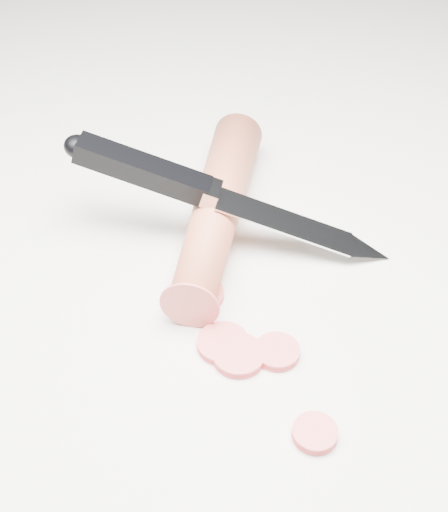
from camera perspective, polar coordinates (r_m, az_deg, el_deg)
name	(u,v)px	position (r m, az deg, el deg)	size (l,w,h in m)	color
ground	(215,292)	(0.56, -0.72, -2.93)	(2.40, 2.40, 0.00)	silver
carrot	(217,208)	(0.60, -0.53, 3.85)	(0.04, 0.04, 0.22)	#C05234
carrot_slice_0	(315,433)	(0.48, 7.28, -13.88)	(0.03, 0.03, 0.01)	#E05650
carrot_slice_1	(277,352)	(0.52, 4.26, -7.64)	(0.03, 0.03, 0.01)	#E05650
carrot_slice_2	(239,356)	(0.51, 1.19, -7.97)	(0.04, 0.04, 0.01)	#E05650
carrot_slice_3	(201,294)	(0.55, -1.86, -3.08)	(0.04, 0.04, 0.01)	#E05650
carrot_slice_4	(223,343)	(0.52, -0.07, -7.01)	(0.04, 0.04, 0.01)	#E05650
kitchen_knife	(230,196)	(0.57, 0.47, 4.79)	(0.23, 0.19, 0.09)	#B6B9BD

